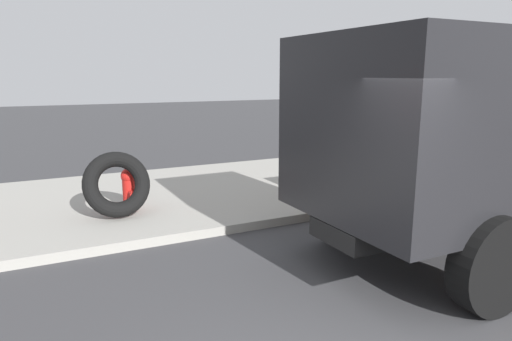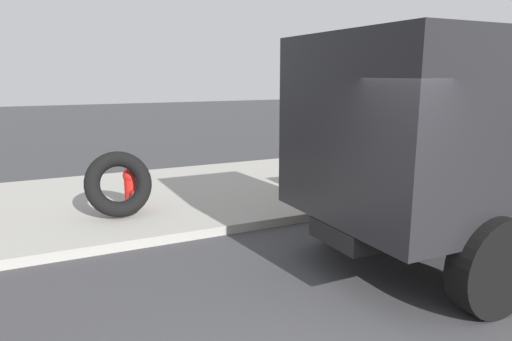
{
  "view_description": "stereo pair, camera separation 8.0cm",
  "coord_description": "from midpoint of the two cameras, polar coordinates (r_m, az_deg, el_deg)",
  "views": [
    {
      "loc": [
        -2.24,
        -2.52,
        2.53
      ],
      "look_at": [
        0.41,
        2.79,
        1.29
      ],
      "focal_mm": 32.32,
      "sensor_mm": 36.0,
      "label": 1
    },
    {
      "loc": [
        -2.17,
        -2.55,
        2.53
      ],
      "look_at": [
        0.41,
        2.79,
        1.29
      ],
      "focal_mm": 32.32,
      "sensor_mm": 36.0,
      "label": 2
    }
  ],
  "objects": [
    {
      "name": "fire_hydrant",
      "position": [
        8.48,
        -15.65,
        -2.13
      ],
      "size": [
        0.28,
        0.62,
        0.77
      ],
      "color": "red",
      "rests_on": "sidewalk_curb"
    },
    {
      "name": "loose_tire",
      "position": [
        8.1,
        -17.11,
        -1.65
      ],
      "size": [
        1.14,
        0.64,
        1.15
      ],
      "primitive_type": "torus",
      "rotation": [
        1.24,
        0.0,
        0.03
      ],
      "color": "black",
      "rests_on": "sidewalk_curb"
    },
    {
      "name": "sidewalk_curb",
      "position": [
        9.62,
        -12.44,
        -3.3
      ],
      "size": [
        36.0,
        5.0,
        0.15
      ],
      "primitive_type": "cube",
      "color": "#99968E",
      "rests_on": "ground"
    }
  ]
}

